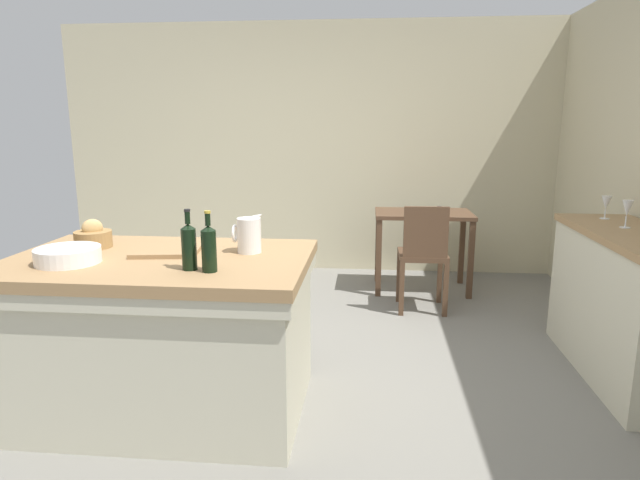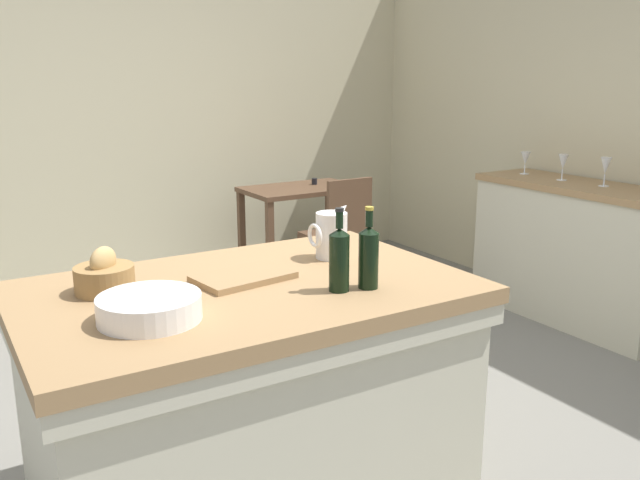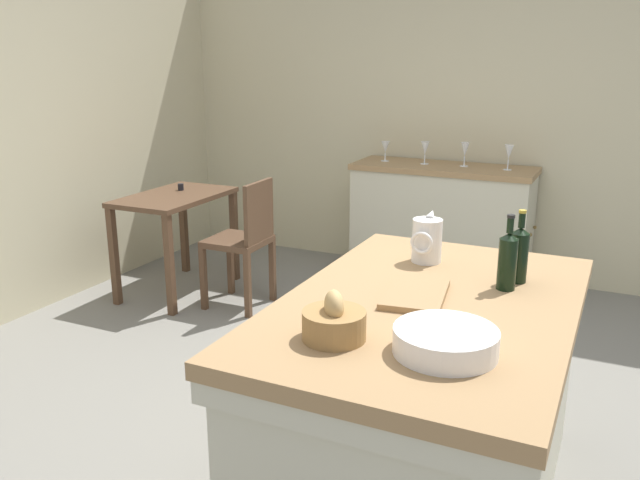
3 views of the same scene
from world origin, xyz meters
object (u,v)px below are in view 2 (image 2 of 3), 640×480
at_px(side_cabinet, 574,252).
at_px(cutting_board, 243,277).
at_px(wine_bottle_amber, 339,258).
at_px(writing_desk, 302,202).
at_px(bread_basket, 104,276).
at_px(wine_glass_left, 606,167).
at_px(wine_glass_right, 525,159).
at_px(island_table, 249,388).
at_px(pitcher, 330,235).
at_px(wooden_chair, 340,234).
at_px(wash_bowl, 150,308).
at_px(wine_bottle_dark, 369,256).
at_px(wine_glass_middle, 563,162).

relative_size(side_cabinet, cutting_board, 4.04).
relative_size(side_cabinet, wine_bottle_amber, 4.74).
bearing_deg(writing_desk, wine_bottle_amber, -117.19).
bearing_deg(bread_basket, wine_glass_left, 6.25).
relative_size(wine_bottle_amber, wine_glass_right, 1.88).
bearing_deg(bread_basket, writing_desk, 47.19).
xyz_separation_m(island_table, pitcher, (0.45, 0.15, 0.51)).
bearing_deg(pitcher, wooden_chair, 55.81).
height_order(writing_desk, wash_bowl, wash_bowl).
distance_m(wash_bowl, wine_bottle_amber, 0.67).
bearing_deg(pitcher, cutting_board, -168.28).
height_order(island_table, writing_desk, island_table).
bearing_deg(wine_bottle_dark, writing_desk, 64.89).
distance_m(cutting_board, wine_glass_left, 2.78).
xyz_separation_m(island_table, wine_glass_middle, (2.72, 0.84, 0.57)).
distance_m(cutting_board, wine_glass_right, 2.93).
bearing_deg(wooden_chair, wine_glass_left, -46.45).
bearing_deg(wine_glass_left, island_table, -169.03).
distance_m(bread_basket, cutting_board, 0.49).
bearing_deg(wooden_chair, wine_glass_right, -27.72).
bearing_deg(island_table, side_cabinet, 14.08).
bearing_deg(wash_bowl, wine_glass_middle, 17.81).
bearing_deg(bread_basket, wooden_chair, 38.40).
distance_m(island_table, wine_bottle_amber, 0.63).
relative_size(wooden_chair, wine_glass_left, 5.00).
xyz_separation_m(writing_desk, pitcher, (-1.15, -2.26, 0.35)).
distance_m(side_cabinet, wooden_chair, 1.60).
xyz_separation_m(side_cabinet, cutting_board, (-2.70, -0.62, 0.43)).
bearing_deg(side_cabinet, pitcher, -166.79).
distance_m(island_table, wine_glass_right, 3.02).
relative_size(side_cabinet, writing_desk, 1.56).
relative_size(pitcher, wine_bottle_amber, 0.79).
relative_size(cutting_board, wine_glass_right, 2.20).
bearing_deg(island_table, writing_desk, 56.29).
bearing_deg(wooden_chair, cutting_board, -131.90).
bearing_deg(pitcher, wine_glass_middle, 16.87).
bearing_deg(wine_glass_middle, bread_basket, -168.34).
bearing_deg(wine_glass_middle, wine_glass_right, 88.93).
relative_size(writing_desk, wine_glass_middle, 5.17).
relative_size(wooden_chair, wine_bottle_amber, 3.10).
height_order(side_cabinet, wash_bowl, wash_bowl).
height_order(wash_bowl, wine_glass_middle, wine_glass_middle).
height_order(side_cabinet, pitcher, pitcher).
bearing_deg(wash_bowl, bread_basket, 98.11).
xyz_separation_m(island_table, cutting_board, (0.02, 0.06, 0.42)).
bearing_deg(wash_bowl, island_table, 22.36).
bearing_deg(wine_bottle_amber, cutting_board, 129.16).
height_order(island_table, wine_glass_middle, wine_glass_middle).
relative_size(side_cabinet, pitcher, 6.04).
distance_m(island_table, cutting_board, 0.42).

